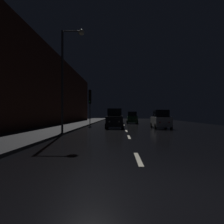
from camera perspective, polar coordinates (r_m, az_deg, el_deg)
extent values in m
cube|color=black|center=(28.89, 3.23, -3.61)|extent=(26.29, 84.00, 0.02)
cube|color=#28282B|center=(29.56, -10.38, -3.37)|extent=(4.40, 84.00, 0.15)
cube|color=#472319|center=(27.08, -17.39, 6.73)|extent=(0.80, 63.00, 9.91)
cube|color=beige|center=(7.53, 7.01, -12.30)|extent=(0.16, 2.20, 0.01)
cube|color=beige|center=(14.33, 4.56, -6.68)|extent=(0.16, 2.20, 0.01)
cube|color=beige|center=(19.44, 3.86, -5.06)|extent=(0.16, 2.20, 0.01)
cube|color=beige|center=(29.73, 3.19, -3.49)|extent=(0.16, 2.20, 0.01)
cylinder|color=#38383A|center=(29.30, -5.91, -0.67)|extent=(0.12, 0.12, 2.94)
cube|color=black|center=(29.39, -5.90, 4.05)|extent=(0.36, 0.39, 1.90)
sphere|color=black|center=(29.28, -6.01, 5.31)|extent=(0.22, 0.22, 0.22)
sphere|color=black|center=(29.22, -6.01, 4.08)|extent=(0.22, 0.22, 0.22)
sphere|color=#19D84C|center=(29.18, -6.01, 2.84)|extent=(0.22, 0.22, 0.22)
cylinder|color=#2D2D30|center=(16.29, -13.13, 7.66)|extent=(0.16, 0.16, 7.72)
cylinder|color=#2D2D30|center=(17.10, -10.68, 20.48)|extent=(1.40, 0.10, 0.10)
sphere|color=beige|center=(16.93, -8.22, 20.33)|extent=(0.44, 0.44, 0.44)
cube|color=black|center=(23.55, 0.71, -2.43)|extent=(1.77, 4.14, 1.08)
cube|color=black|center=(23.68, 0.71, -0.11)|extent=(1.51, 2.07, 0.83)
cylinder|color=black|center=(22.12, 2.88, -3.71)|extent=(0.22, 0.63, 0.63)
cylinder|color=black|center=(22.16, -1.63, -3.70)|extent=(0.22, 0.63, 0.63)
cylinder|color=black|center=(25.01, 2.77, -3.34)|extent=(0.22, 0.63, 0.63)
cylinder|color=black|center=(25.04, -1.21, -3.34)|extent=(0.22, 0.63, 0.63)
sphere|color=white|center=(21.51, 1.89, -2.61)|extent=(0.18, 0.18, 0.18)
sphere|color=white|center=(21.54, -0.71, -2.61)|extent=(0.18, 0.18, 0.18)
sphere|color=red|center=(25.57, 1.90, -2.28)|extent=(0.18, 0.18, 0.18)
sphere|color=red|center=(25.58, -0.29, -2.28)|extent=(0.18, 0.18, 0.18)
cube|color=silver|center=(23.69, 12.89, -2.53)|extent=(1.65, 3.84, 1.01)
cube|color=black|center=(23.54, 12.95, -0.38)|extent=(1.40, 1.92, 0.77)
cylinder|color=black|center=(24.89, 10.48, -3.40)|extent=(0.20, 0.59, 0.59)
cylinder|color=black|center=(25.18, 14.12, -3.36)|extent=(0.20, 0.59, 0.59)
cylinder|color=black|center=(22.24, 11.51, -3.74)|extent=(0.20, 0.59, 0.59)
cylinder|color=black|center=(22.56, 15.56, -3.68)|extent=(0.20, 0.59, 0.59)
sphere|color=slate|center=(25.46, 11.08, -2.40)|extent=(0.16, 0.16, 0.16)
sphere|color=slate|center=(25.62, 13.09, -2.38)|extent=(0.16, 0.16, 0.16)
sphere|color=red|center=(21.75, 12.66, -2.71)|extent=(0.16, 0.16, 0.16)
sphere|color=red|center=(21.94, 14.99, -2.69)|extent=(0.16, 0.16, 0.16)
cube|color=#0F3819|center=(34.63, 5.36, -1.94)|extent=(1.60, 3.72, 0.97)
cube|color=black|center=(34.49, 5.37, -0.52)|extent=(1.36, 1.86, 0.74)
cylinder|color=black|center=(35.91, 3.99, -2.54)|extent=(0.19, 0.57, 0.57)
cylinder|color=black|center=(36.00, 6.48, -2.53)|extent=(0.19, 0.57, 0.57)
cylinder|color=black|center=(33.31, 4.15, -2.69)|extent=(0.19, 0.57, 0.57)
cylinder|color=black|center=(33.40, 6.83, -2.69)|extent=(0.19, 0.57, 0.57)
sphere|color=slate|center=(36.43, 4.50, -1.87)|extent=(0.16, 0.16, 0.16)
sphere|color=slate|center=(36.48, 5.87, -1.87)|extent=(0.16, 0.16, 0.16)
sphere|color=red|center=(32.79, 4.78, -2.02)|extent=(0.16, 0.16, 0.16)
sphere|color=red|center=(32.84, 6.31, -2.02)|extent=(0.16, 0.16, 0.16)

